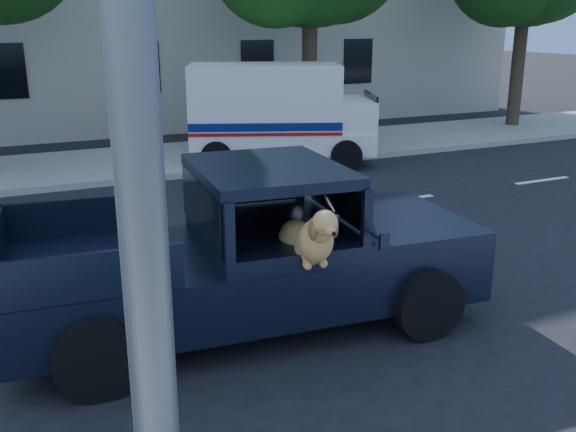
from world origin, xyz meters
TOP-DOWN VIEW (x-y plane):
  - ground at (0.00, 0.00)m, footprint 120.00×120.00m
  - far_sidewalk at (0.00, 9.20)m, footprint 60.00×4.00m
  - lane_stripes at (2.00, 3.40)m, footprint 21.60×0.14m
  - pickup_truck at (-1.12, -0.57)m, footprint 5.69×3.07m
  - mail_truck at (3.20, 7.90)m, footprint 5.13×3.76m

SIDE VIEW (x-z plane):
  - ground at x=0.00m, z-range 0.00..0.00m
  - lane_stripes at x=2.00m, z-range 0.00..0.01m
  - far_sidewalk at x=0.00m, z-range 0.00..0.15m
  - pickup_truck at x=-1.12m, z-range -0.32..1.65m
  - mail_truck at x=3.20m, z-range -0.16..2.40m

